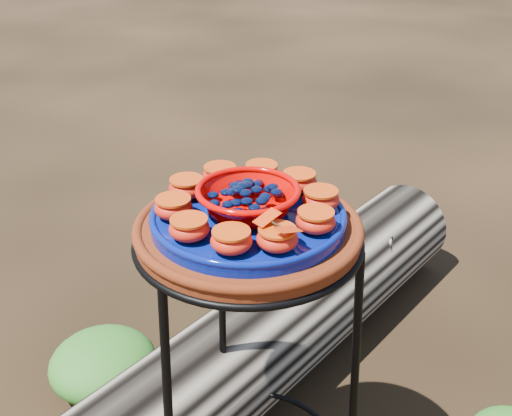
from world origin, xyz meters
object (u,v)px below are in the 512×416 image
object	(u,v)px
driftwood_log	(276,330)
plant_stand	(249,390)
cobalt_plate	(248,219)
red_bowl	(248,201)
terracotta_saucer	(248,232)

from	to	relation	value
driftwood_log	plant_stand	bearing A→B (deg)	-116.23
cobalt_plate	red_bowl	world-z (taller)	red_bowl
plant_stand	cobalt_plate	xyz separation A→B (m)	(0.00, 0.00, 0.39)
plant_stand	driftwood_log	distance (m)	0.49
cobalt_plate	terracotta_saucer	bearing A→B (deg)	0.00
plant_stand	cobalt_plate	size ratio (longest dim) A/B	2.10
plant_stand	red_bowl	world-z (taller)	red_bowl
red_bowl	driftwood_log	xyz separation A→B (m)	(0.20, 0.40, -0.63)
plant_stand	terracotta_saucer	xyz separation A→B (m)	(0.00, 0.00, 0.37)
driftwood_log	red_bowl	bearing A→B (deg)	-116.23
driftwood_log	cobalt_plate	bearing A→B (deg)	-116.23
terracotta_saucer	cobalt_plate	size ratio (longest dim) A/B	1.17
terracotta_saucer	cobalt_plate	distance (m)	0.03
plant_stand	cobalt_plate	world-z (taller)	cobalt_plate
plant_stand	red_bowl	bearing A→B (deg)	0.00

